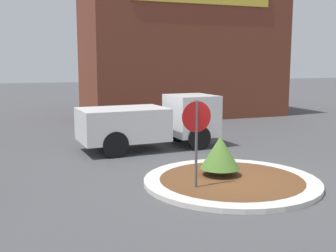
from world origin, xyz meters
name	(u,v)px	position (x,y,z in m)	size (l,w,h in m)	color
ground_plane	(231,183)	(0.00, 0.00, 0.00)	(120.00, 120.00, 0.00)	#474749
traffic_island	(231,181)	(0.00, 0.00, 0.07)	(4.86, 4.86, 0.13)	beige
stop_sign	(196,128)	(-1.24, -0.35, 1.67)	(0.79, 0.07, 2.38)	#4C4C51
island_shrub	(220,152)	(-0.12, 0.46, 0.79)	(1.13, 1.13, 1.12)	brown
utility_truck	(151,121)	(-0.54, 5.26, 1.07)	(5.41, 2.33, 2.03)	silver
storefront_building	(182,53)	(4.63, 14.62, 3.87)	(11.90, 6.07, 7.73)	brown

